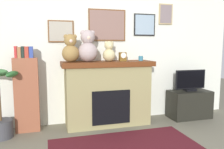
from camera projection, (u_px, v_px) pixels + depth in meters
back_wall at (96, 47)px, 3.94m from camera, size 5.20×0.15×2.60m
fireplace at (108, 93)px, 3.79m from camera, size 1.50×0.52×1.07m
bookshelf at (27, 92)px, 3.47m from camera, size 0.36×0.16×1.31m
potted_plant at (0, 112)px, 3.23m from camera, size 0.57×0.48×1.05m
tv_stand at (189, 104)px, 4.19m from camera, size 0.74×0.40×0.50m
television at (190, 81)px, 4.13m from camera, size 0.60×0.14×0.38m
area_rug at (125, 146)px, 2.99m from camera, size 1.97×1.01×0.01m
candle_jar at (141, 58)px, 3.86m from camera, size 0.08×0.08×0.08m
mantel_clock at (123, 57)px, 3.77m from camera, size 0.11×0.09×0.15m
teddy_bear_grey at (71, 50)px, 3.52m from camera, size 0.27×0.27×0.43m
teddy_bear_brown at (88, 48)px, 3.59m from camera, size 0.31×0.31×0.50m
teddy_bear_cream at (109, 52)px, 3.70m from camera, size 0.20×0.20×0.33m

